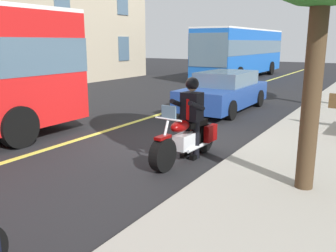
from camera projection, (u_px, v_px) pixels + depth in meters
The scene contains 6 objects.
ground_plane at pixel (159, 144), 8.81m from camera, with size 80.00×80.00×0.00m, color black.
lane_center_stripe at pixel (98, 134), 9.82m from camera, with size 60.00×0.16×0.01m, color #E5DB4C.
motorcycle_main at pixel (186, 139), 7.55m from camera, with size 2.22×0.68×1.26m.
rider_main at pixel (191, 111), 7.57m from camera, with size 0.64×0.57×1.74m.
bus_near at pixel (242, 50), 24.95m from camera, with size 11.05×2.70×3.30m.
car_silver at pixel (224, 91), 13.10m from camera, with size 4.60×1.92×1.40m.
Camera 1 is at (7.12, 4.61, 2.45)m, focal length 38.45 mm.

